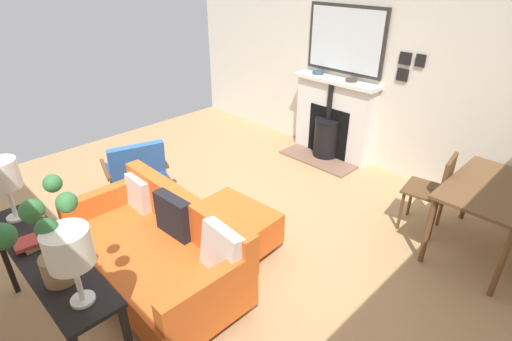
{
  "coord_description": "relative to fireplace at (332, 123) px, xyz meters",
  "views": [
    {
      "loc": [
        2.23,
        2.81,
        2.54
      ],
      "look_at": [
        -0.26,
        0.31,
        0.66
      ],
      "focal_mm": 27.84,
      "sensor_mm": 36.0,
      "label": 1
    }
  ],
  "objects": [
    {
      "name": "ground_plane",
      "position": [
        2.26,
        0.17,
        -0.5
      ],
      "size": [
        4.96,
        6.13,
        0.01
      ],
      "primitive_type": "cube",
      "color": "tan"
    },
    {
      "name": "mantel_bowl_far",
      "position": [
        -0.04,
        0.21,
        0.65
      ],
      "size": [
        0.15,
        0.15,
        0.04
      ],
      "color": "#47382D",
      "rests_on": "fireplace"
    },
    {
      "name": "book_stack",
      "position": [
        4.01,
        0.33,
        0.31
      ],
      "size": [
        0.29,
        0.19,
        0.06
      ],
      "color": "olive",
      "rests_on": "console_table"
    },
    {
      "name": "fireplace",
      "position": [
        0.0,
        0.0,
        0.0
      ],
      "size": [
        0.65,
        1.24,
        1.13
      ],
      "color": "brown",
      "rests_on": "ground"
    },
    {
      "name": "mantel_bowl_near",
      "position": [
        -0.04,
        -0.33,
        0.65
      ],
      "size": [
        0.16,
        0.16,
        0.04
      ],
      "color": "#334C56",
      "rests_on": "fireplace"
    },
    {
      "name": "console_table",
      "position": [
        4.01,
        0.48,
        0.18
      ],
      "size": [
        0.35,
        1.58,
        0.78
      ],
      "color": "black",
      "rests_on": "ground"
    },
    {
      "name": "dining_table",
      "position": [
        0.8,
        2.32,
        0.14
      ],
      "size": [
        1.12,
        0.72,
        0.74
      ],
      "color": "brown",
      "rests_on": "ground"
    },
    {
      "name": "photo_gallery_row",
      "position": [
        -0.14,
        0.9,
        0.94
      ],
      "size": [
        0.02,
        0.32,
        0.34
      ],
      "color": "black"
    },
    {
      "name": "ottoman",
      "position": [
        2.38,
        0.59,
        -0.25
      ],
      "size": [
        0.57,
        0.81,
        0.41
      ],
      "color": "#B2B2B7",
      "rests_on": "ground"
    },
    {
      "name": "table_lamp_far_end",
      "position": [
        4.01,
        1.07,
        0.66
      ],
      "size": [
        0.25,
        0.25,
        0.5
      ],
      "color": "white",
      "rests_on": "console_table"
    },
    {
      "name": "table_lamp_near_end",
      "position": [
        4.01,
        -0.11,
        0.65
      ],
      "size": [
        0.24,
        0.24,
        0.5
      ],
      "color": "white",
      "rests_on": "console_table"
    },
    {
      "name": "dining_chair_near_fireplace",
      "position": [
        0.79,
        1.82,
        0.02
      ],
      "size": [
        0.45,
        0.45,
        0.87
      ],
      "color": "brown",
      "rests_on": "ground"
    },
    {
      "name": "sofa",
      "position": [
        3.19,
        0.48,
        -0.16
      ],
      "size": [
        0.89,
        1.75,
        0.78
      ],
      "color": "#B2B2B7",
      "rests_on": "ground"
    },
    {
      "name": "wall_left",
      "position": [
        -0.22,
        0.17,
        0.87
      ],
      "size": [
        0.12,
        6.13,
        2.74
      ],
      "primitive_type": "cube",
      "color": "silver",
      "rests_on": "ground"
    },
    {
      "name": "mirror_over_mantel",
      "position": [
        -0.13,
        -0.0,
        1.12
      ],
      "size": [
        0.04,
        1.15,
        0.86
      ],
      "color": "#2D2823"
    },
    {
      "name": "armchair_accent",
      "position": [
        2.62,
        -0.85,
        -0.07
      ],
      "size": [
        0.81,
        0.74,
        0.78
      ],
      "color": "brown",
      "rests_on": "ground"
    },
    {
      "name": "potted_plant",
      "position": [
        4.06,
        0.79,
        0.61
      ],
      "size": [
        0.46,
        0.48,
        0.67
      ],
      "color": "#99704C",
      "rests_on": "console_table"
    }
  ]
}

